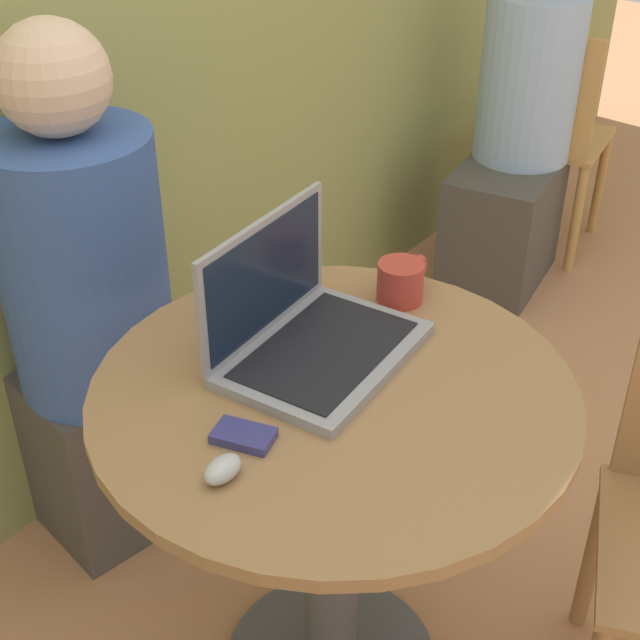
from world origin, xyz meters
name	(u,v)px	position (x,y,z in m)	size (l,w,h in m)	color
round_table	(333,479)	(0.00, 0.00, 0.53)	(0.82, 0.82, 0.74)	#4C4C51
laptop	(306,330)	(0.05, 0.10, 0.79)	(0.38, 0.28, 0.24)	gray
cell_phone	(244,436)	(-0.19, 0.03, 0.75)	(0.08, 0.11, 0.02)	navy
computer_mouse	(223,469)	(-0.27, 0.00, 0.76)	(0.07, 0.04, 0.03)	#B2B2B7
coffee_cup	(402,281)	(0.31, 0.06, 0.78)	(0.14, 0.09, 0.08)	#B2382D
person_seated	(84,339)	(0.04, 0.72, 0.52)	(0.41, 0.56, 1.24)	#4C4742
chair_background	(545,139)	(1.97, 0.49, 0.44)	(0.46, 0.46, 0.85)	tan
person_background	(517,143)	(1.73, 0.49, 0.50)	(0.53, 0.38, 1.19)	#4C4742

